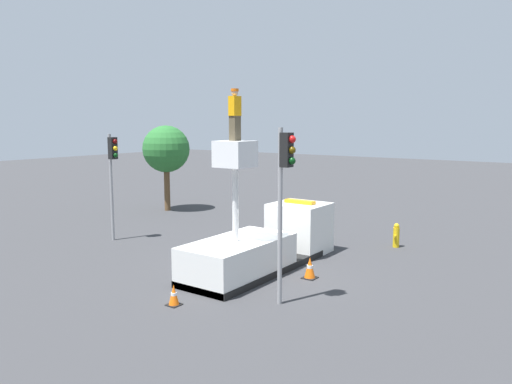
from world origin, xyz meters
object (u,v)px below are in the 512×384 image
object	(u,v)px
traffic_cone_curbside	(310,268)
tree_left_bg	(166,150)
traffic_light_pole	(284,181)
fire_hydrant	(396,236)
bucket_truck	(264,243)
traffic_light_across	(113,165)
worker	(235,115)
traffic_cone_rear	(174,296)

from	to	relation	value
traffic_cone_curbside	tree_left_bg	size ratio (longest dim) A/B	0.14
traffic_light_pole	fire_hydrant	world-z (taller)	traffic_light_pole
bucket_truck	traffic_light_across	xyz separation A→B (m)	(-0.49, 8.11, 2.61)
bucket_truck	worker	world-z (taller)	worker
bucket_truck	traffic_cone_curbside	size ratio (longest dim) A/B	9.85
bucket_truck	traffic_light_across	size ratio (longest dim) A/B	1.52
worker	traffic_light_across	bearing A→B (deg)	80.97
traffic_cone_rear	worker	bearing A→B (deg)	1.16
traffic_cone_curbside	fire_hydrant	bearing A→B (deg)	-8.81
worker	tree_left_bg	bearing A→B (deg)	54.69
bucket_truck	worker	distance (m)	5.15
traffic_cone_curbside	tree_left_bg	distance (m)	15.99
bucket_truck	traffic_cone_rear	distance (m)	4.96
fire_hydrant	tree_left_bg	distance (m)	15.33
bucket_truck	traffic_light_pole	world-z (taller)	traffic_light_pole
traffic_light_pole	traffic_cone_curbside	xyz separation A→B (m)	(2.73, 0.61, -3.41)
worker	traffic_light_across	size ratio (longest dim) A/B	0.35
bucket_truck	traffic_cone_rear	bearing A→B (deg)	-179.26
traffic_light_across	tree_left_bg	xyz separation A→B (m)	(7.13, 3.78, 0.29)
traffic_light_across	fire_hydrant	size ratio (longest dim) A/B	4.61
fire_hydrant	traffic_cone_curbside	world-z (taller)	fire_hydrant
bucket_truck	traffic_cone_rear	size ratio (longest dim) A/B	11.72
bucket_truck	traffic_light_pole	distance (m)	4.95
worker	traffic_light_pole	world-z (taller)	worker
bucket_truck	traffic_cone_curbside	world-z (taller)	bucket_truck
tree_left_bg	traffic_cone_rear	bearing A→B (deg)	-134.06
fire_hydrant	bucket_truck	bearing A→B (deg)	152.33
traffic_cone_rear	tree_left_bg	xyz separation A→B (m)	(11.57, 11.95, 3.51)
traffic_light_pole	fire_hydrant	distance (m)	9.40
traffic_light_across	fire_hydrant	bearing A→B (deg)	-60.44
bucket_truck	worker	bearing A→B (deg)	180.00
traffic_light_pole	traffic_light_across	bearing A→B (deg)	77.13
traffic_light_across	tree_left_bg	world-z (taller)	tree_left_bg
worker	traffic_cone_curbside	bearing A→B (deg)	-54.07
traffic_cone_curbside	tree_left_bg	xyz separation A→B (m)	(6.88, 14.01, 3.44)
bucket_truck	worker	xyz separation A→B (m)	(-1.78, 0.00, 4.83)
traffic_light_across	traffic_cone_rear	distance (m)	9.84
bucket_truck	tree_left_bg	bearing A→B (deg)	60.80
fire_hydrant	traffic_cone_curbside	bearing A→B (deg)	171.19
traffic_cone_rear	tree_left_bg	distance (m)	17.00
bucket_truck	worker	size ratio (longest dim) A/B	4.32
worker	traffic_light_pole	bearing A→B (deg)	-113.49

